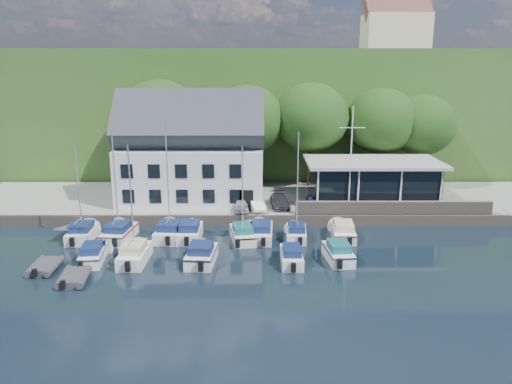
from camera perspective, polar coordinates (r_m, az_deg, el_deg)
ground at (r=35.50m, az=1.04°, el=-9.53°), size 180.00×180.00×0.00m
quay at (r=51.82m, az=0.65°, el=-1.07°), size 60.00×13.00×1.00m
quay_face at (r=45.60m, az=0.76°, el=-3.28°), size 60.00×0.30×1.00m
hillside at (r=94.61m, az=0.30°, el=10.68°), size 160.00×75.00×16.00m
field_patch at (r=102.76m, az=4.90°, el=15.49°), size 50.00×30.00×0.30m
farmhouse at (r=87.56m, az=15.66°, el=17.77°), size 10.40×7.00×8.20m
harbor_building at (r=50.13m, az=-7.36°, el=3.96°), size 14.40×8.20×8.70m
club_pavilion at (r=51.08m, az=13.12°, el=1.26°), size 13.20×7.20×4.10m
seawall at (r=47.39m, az=15.44°, el=-1.74°), size 18.00×0.50×1.20m
gangway at (r=46.61m, az=-19.99°, el=-4.44°), size 1.20×6.00×1.40m
car_silver at (r=46.72m, az=-1.75°, el=-1.48°), size 1.64×3.42×1.13m
car_white at (r=47.15m, az=-0.01°, el=-1.33°), size 1.97×3.57×1.12m
car_dgrey at (r=48.01m, az=2.71°, el=-1.01°), size 1.96×4.18×1.18m
car_blue at (r=48.03m, az=7.51°, el=-1.05°), size 2.28×3.99×1.28m
flagpole at (r=46.88m, az=10.78°, el=3.70°), size 2.33×0.20×9.69m
tree_1 at (r=55.93m, az=-10.83°, el=6.54°), size 8.63×8.63×11.80m
tree_2 at (r=54.78m, az=-1.01°, el=6.31°), size 8.19×8.19×11.19m
tree_3 at (r=55.56m, az=6.22°, el=6.47°), size 8.37×8.37×11.43m
tree_4 at (r=57.11m, az=14.03°, el=6.04°), size 7.93×7.93×10.84m
tree_5 at (r=58.53m, az=18.25°, el=5.60°), size 7.42×7.42×10.15m
boat_r1_0 at (r=43.53m, az=-19.65°, el=0.59°), size 2.40×5.77×9.22m
boat_r1_1 at (r=42.59m, az=-15.76°, el=0.60°), size 2.90×6.20×9.21m
boat_r1_2 at (r=41.79m, az=-10.04°, el=0.83°), size 2.69×5.76×9.43m
boat_r1_3 at (r=42.55m, az=-7.56°, el=-4.34°), size 1.99×5.75×1.57m
boat_r1_4 at (r=40.85m, az=-1.55°, el=0.23°), size 2.92×6.03×8.74m
boat_r1_5 at (r=42.40m, az=0.62°, el=-4.35°), size 2.34×6.54×1.47m
boat_r1_6 at (r=41.34m, az=4.75°, el=0.07°), size 2.15×5.18×8.33m
boat_r1_7 at (r=43.19m, az=9.91°, el=-4.25°), size 2.39×6.24×1.43m
boat_r2_0 at (r=39.58m, az=-18.13°, el=-6.57°), size 2.34×5.70×1.42m
boat_r2_1 at (r=37.32m, az=-14.08°, el=-0.92°), size 2.13×6.00×9.61m
boat_r2_2 at (r=37.56m, az=-6.26°, el=-6.92°), size 2.59×5.56×1.57m
boat_r2_3 at (r=37.44m, az=4.08°, el=-7.11°), size 1.72×5.49×1.37m
boat_r2_4 at (r=38.26m, az=9.37°, el=-6.65°), size 2.40×5.52×1.53m
dinghy_0 at (r=39.23m, az=-23.01°, el=-7.73°), size 2.06×3.32×0.76m
dinghy_1 at (r=36.65m, az=-20.09°, el=-9.02°), size 2.32×3.46×0.76m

